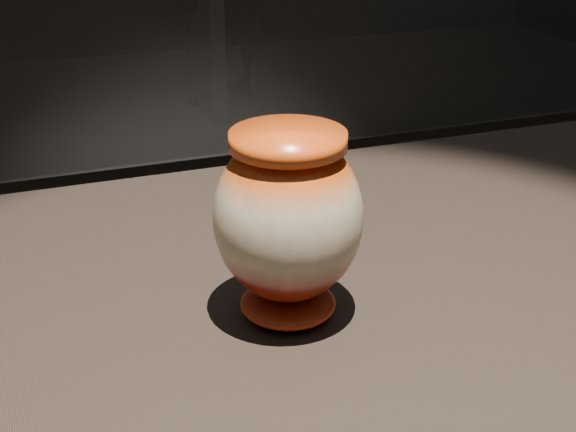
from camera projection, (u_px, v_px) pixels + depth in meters
name	position (u px, v px, depth m)	size (l,w,h in m)	color
main_vase	(288.00, 219.00, 0.80)	(0.19, 0.19, 0.20)	maroon
back_shelf	(37.00, 5.00, 3.97)	(2.00, 0.60, 0.90)	black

